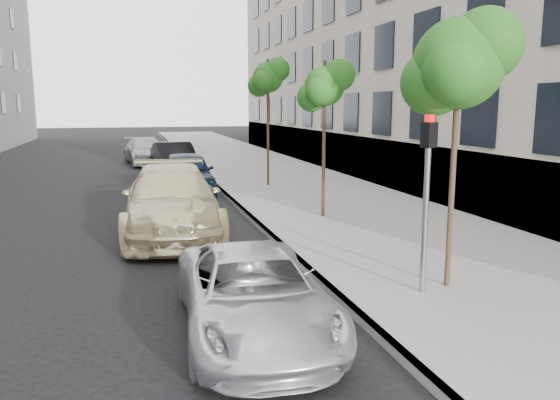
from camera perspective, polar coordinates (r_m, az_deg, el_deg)
name	(u,v)px	position (r m, az deg, el deg)	size (l,w,h in m)	color
ground	(302,349)	(7.82, 2.35, -15.33)	(160.00, 160.00, 0.00)	black
sidewalk	(246,162)	(31.57, -3.57, 3.96)	(6.40, 72.00, 0.14)	gray
curb	(192,164)	(31.08, -9.22, 3.75)	(0.15, 72.00, 0.14)	#9E9B93
tree_near	(460,63)	(9.87, 18.31, 13.40)	(1.84, 1.64, 4.79)	#38281C
tree_mid	(326,87)	(15.70, 4.78, 11.73)	(1.52, 1.32, 4.46)	#38281C
tree_far	(268,78)	(21.93, -1.22, 12.64)	(1.58, 1.38, 5.03)	#38281C
signal_pole	(427,183)	(9.47, 15.09, 1.74)	(0.29, 0.26, 3.04)	#939699
minivan	(253,294)	(8.10, -2.82, -9.74)	(2.02, 4.38, 1.22)	silver
suv	(172,201)	(14.51, -11.25, -0.05)	(2.44, 6.00, 1.74)	beige
sedan_blue	(187,173)	(20.96, -9.68, 2.81)	(1.88, 4.66, 1.59)	black
sedan_black	(175,159)	(26.64, -10.96, 4.24)	(1.66, 4.76, 1.57)	black
sedan_rear	(146,151)	(32.09, -13.83, 4.99)	(2.07, 5.10, 1.48)	#A3A6AB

